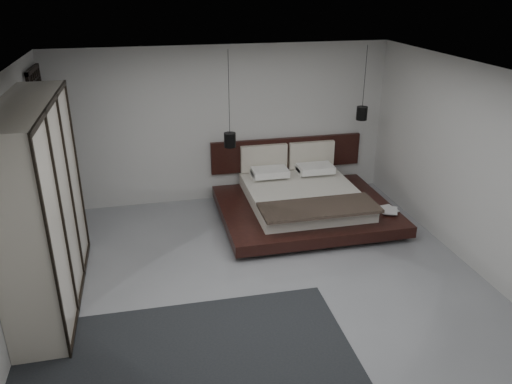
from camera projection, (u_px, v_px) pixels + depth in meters
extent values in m
plane|color=gray|center=(263.00, 283.00, 6.79)|extent=(6.00, 6.00, 0.00)
plane|color=white|center=(265.00, 75.00, 5.68)|extent=(6.00, 6.00, 0.00)
plane|color=#BABAB8|center=(225.00, 125.00, 8.92)|extent=(6.00, 0.00, 6.00)
plane|color=#BABAB8|center=(363.00, 347.00, 3.55)|extent=(6.00, 0.00, 6.00)
plane|color=#BABAB8|center=(6.00, 211.00, 5.63)|extent=(0.00, 6.00, 6.00)
plane|color=#BABAB8|center=(476.00, 170.00, 6.84)|extent=(0.00, 6.00, 6.00)
cube|color=black|center=(46.00, 151.00, 7.87)|extent=(0.05, 0.90, 2.60)
cube|color=black|center=(305.00, 217.00, 8.58)|extent=(2.25, 1.84, 0.08)
cube|color=black|center=(305.00, 210.00, 8.52)|extent=(2.87, 2.35, 0.18)
cube|color=silver|center=(303.00, 196.00, 8.56)|extent=(1.84, 2.05, 0.23)
cube|color=black|center=(319.00, 208.00, 7.79)|extent=(1.86, 0.72, 0.05)
cube|color=white|center=(268.00, 172.00, 9.11)|extent=(0.63, 0.41, 0.12)
cube|color=white|center=(313.00, 169.00, 9.29)|extent=(0.63, 0.41, 0.12)
cube|color=white|center=(270.00, 172.00, 8.96)|extent=(0.63, 0.41, 0.12)
cube|color=white|center=(315.00, 168.00, 9.14)|extent=(0.63, 0.41, 0.12)
cube|color=black|center=(287.00, 153.00, 9.36)|extent=(2.87, 0.08, 0.60)
cube|color=beige|center=(264.00, 158.00, 9.20)|extent=(0.87, 0.10, 0.50)
cube|color=beige|center=(311.00, 155.00, 9.39)|extent=(0.87, 0.10, 0.50)
imported|color=#99724C|center=(383.00, 210.00, 8.26)|extent=(0.27, 0.33, 0.03)
imported|color=#99724C|center=(383.00, 210.00, 8.22)|extent=(0.36, 0.39, 0.02)
cylinder|color=black|center=(229.00, 92.00, 8.07)|extent=(0.01, 0.01, 1.36)
cylinder|color=black|center=(230.00, 140.00, 8.38)|extent=(0.20, 0.20, 0.24)
cylinder|color=#FFE0B2|center=(230.00, 146.00, 8.43)|extent=(0.15, 0.15, 0.01)
cylinder|color=black|center=(365.00, 77.00, 8.48)|extent=(0.01, 0.01, 1.04)
cylinder|color=black|center=(362.00, 113.00, 8.73)|extent=(0.19, 0.19, 0.23)
cylinder|color=#FFE0B2|center=(361.00, 119.00, 8.77)|extent=(0.14, 0.14, 0.01)
cube|color=beige|center=(41.00, 207.00, 6.02)|extent=(0.59, 2.55, 2.55)
cube|color=black|center=(51.00, 104.00, 5.59)|extent=(0.03, 2.55, 0.06)
cube|color=black|center=(82.00, 290.00, 6.57)|extent=(0.03, 2.55, 0.06)
cube|color=black|center=(52.00, 257.00, 4.94)|extent=(0.03, 0.05, 2.55)
cube|color=black|center=(63.00, 220.00, 5.70)|extent=(0.03, 0.05, 2.55)
cube|color=black|center=(71.00, 191.00, 6.46)|extent=(0.03, 0.05, 2.55)
cube|color=black|center=(78.00, 169.00, 7.23)|extent=(0.03, 0.05, 2.55)
cube|color=black|center=(186.00, 382.00, 5.11)|extent=(3.75, 2.70, 0.02)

